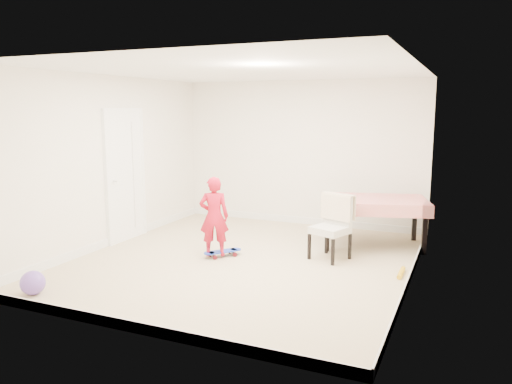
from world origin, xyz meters
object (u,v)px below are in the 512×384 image
at_px(child, 214,219).
at_px(balloon, 33,283).
at_px(dining_chair, 330,227).
at_px(dining_table, 373,222).
at_px(skateboard, 223,254).

relative_size(child, balloon, 4.05).
bearing_deg(child, dining_chair, 176.15).
height_order(dining_table, dining_chair, dining_chair).
relative_size(dining_table, child, 1.40).
bearing_deg(child, skateboard, -158.96).
bearing_deg(dining_chair, skateboard, -140.22).
relative_size(dining_table, dining_chair, 1.73).
bearing_deg(dining_chair, dining_table, 87.55).
relative_size(dining_chair, child, 0.81).
distance_m(dining_chair, child, 1.64).
distance_m(dining_table, child, 2.49).
relative_size(dining_chair, skateboard, 1.61).
xyz_separation_m(dining_table, skateboard, (-1.86, -1.46, -0.33)).
bearing_deg(dining_table, skateboard, -157.75).
height_order(dining_table, balloon, dining_table).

